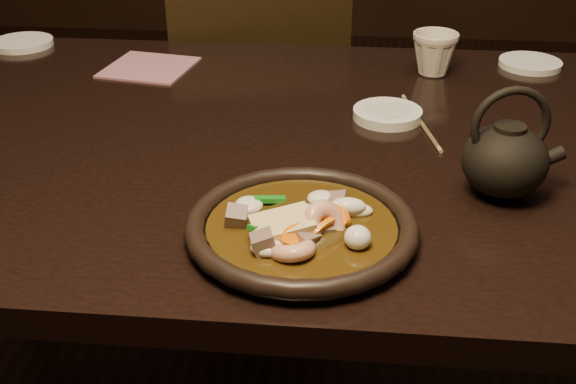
# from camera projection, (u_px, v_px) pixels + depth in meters

# --- Properties ---
(table) EXTENTS (1.60, 0.90, 0.75)m
(table) POSITION_uv_depth(u_px,v_px,m) (319.00, 180.00, 1.14)
(table) COLOR black
(table) RESTS_ON floor
(chair) EXTENTS (0.50, 0.50, 0.89)m
(chair) POSITION_uv_depth(u_px,v_px,m) (257.00, 122.00, 1.81)
(chair) COLOR black
(chair) RESTS_ON floor
(plate) EXTENTS (0.28, 0.28, 0.03)m
(plate) POSITION_uv_depth(u_px,v_px,m) (302.00, 228.00, 0.85)
(plate) COLOR black
(plate) RESTS_ON table
(stirfry) EXTENTS (0.17, 0.16, 0.06)m
(stirfry) POSITION_uv_depth(u_px,v_px,m) (303.00, 227.00, 0.84)
(stirfry) COLOR #322109
(stirfry) RESTS_ON plate
(soy_dish) EXTENTS (0.11, 0.11, 0.02)m
(soy_dish) POSITION_uv_depth(u_px,v_px,m) (387.00, 114.00, 1.16)
(soy_dish) COLOR white
(soy_dish) RESTS_ON table
(saucer_left) EXTENTS (0.12, 0.12, 0.01)m
(saucer_left) POSITION_uv_depth(u_px,v_px,m) (23.00, 43.00, 1.49)
(saucer_left) COLOR white
(saucer_left) RESTS_ON table
(saucer_right) EXTENTS (0.12, 0.12, 0.01)m
(saucer_right) POSITION_uv_depth(u_px,v_px,m) (530.00, 63.00, 1.38)
(saucer_right) COLOR white
(saucer_right) RESTS_ON table
(tea_cup) EXTENTS (0.10, 0.09, 0.08)m
(tea_cup) POSITION_uv_depth(u_px,v_px,m) (434.00, 52.00, 1.33)
(tea_cup) COLOR beige
(tea_cup) RESTS_ON table
(chopsticks) EXTENTS (0.05, 0.21, 0.01)m
(chopsticks) POSITION_uv_depth(u_px,v_px,m) (421.00, 122.00, 1.14)
(chopsticks) COLOR #A08C5B
(chopsticks) RESTS_ON table
(napkin) EXTENTS (0.18, 0.18, 0.00)m
(napkin) POSITION_uv_depth(u_px,v_px,m) (149.00, 67.00, 1.37)
(napkin) COLOR #985E6D
(napkin) RESTS_ON table
(teapot) EXTENTS (0.13, 0.11, 0.15)m
(teapot) POSITION_uv_depth(u_px,v_px,m) (506.00, 157.00, 0.92)
(teapot) COLOR black
(teapot) RESTS_ON table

